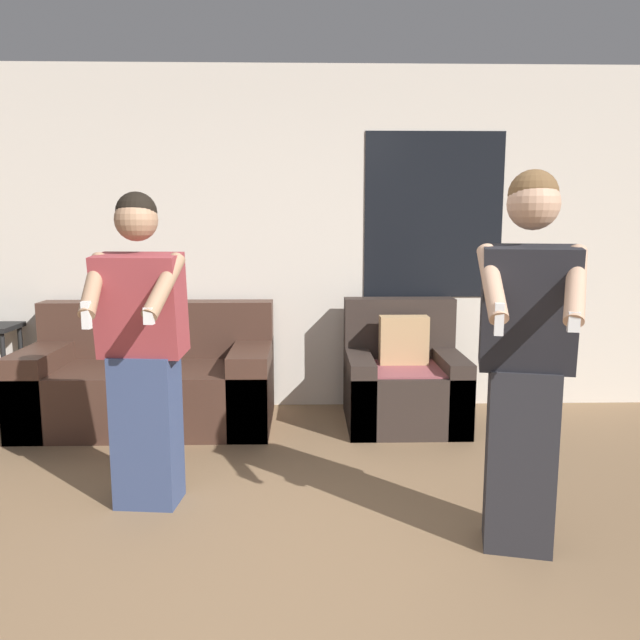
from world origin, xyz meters
The scene contains 5 objects.
wall_back centered at (0.02, 3.11, 1.35)m, with size 6.29×0.07×2.70m.
couch centered at (-0.99, 2.63, 0.31)m, with size 1.80×0.88×0.89m.
armchair centered at (0.90, 2.61, 0.31)m, with size 0.85×0.82×0.91m.
person_left centered at (-0.68, 1.26, 0.83)m, with size 0.49×0.50×1.65m.
person_right centered at (1.15, 0.76, 0.89)m, with size 0.48×0.54×1.72m.
Camera 1 is at (0.17, -1.93, 1.50)m, focal length 35.00 mm.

